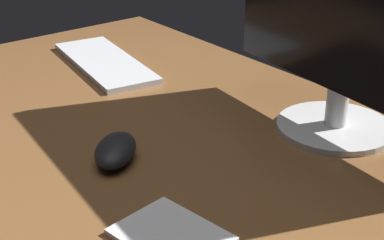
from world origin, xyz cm
name	(u,v)px	position (x,y,z in cm)	size (l,w,h in cm)	color
desk	(161,141)	(0.00, 0.00, 1.00)	(140.00, 84.00, 2.00)	brown
monitor	(349,0)	(17.61, 26.90, 26.19)	(53.23, 21.44, 45.23)	silver
keyboard	(105,62)	(-38.94, 11.42, 2.66)	(35.55, 13.18, 1.32)	silver
computer_mouse	(116,150)	(2.49, -10.96, 3.95)	(11.76, 6.56, 3.90)	black
notepad	(171,236)	(25.48, -16.55, 2.43)	(14.41, 11.22, 0.86)	silver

